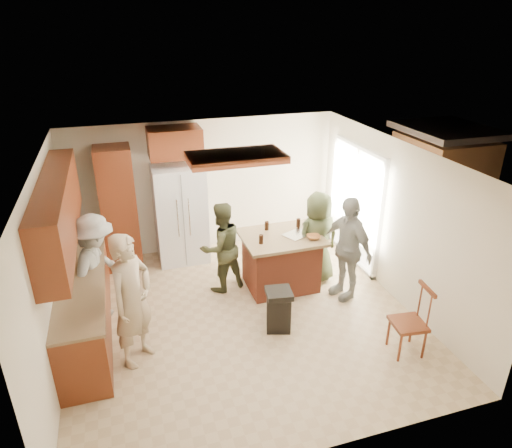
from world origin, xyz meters
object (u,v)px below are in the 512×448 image
object	(u,v)px
refrigerator	(181,214)
trash_bin	(279,309)
person_behind_left	(221,247)
person_behind_right	(318,238)
spindle_chair	(410,323)
person_side_right	(347,248)
kitchen_island	(281,261)
person_front_left	(132,300)
person_counter	(97,269)

from	to	relation	value
refrigerator	trash_bin	bearing A→B (deg)	-68.79
refrigerator	person_behind_left	bearing A→B (deg)	-69.60
person_behind_right	spindle_chair	distance (m)	2.15
person_side_right	kitchen_island	xyz separation A→B (m)	(-0.89, 0.56, -0.38)
person_front_left	person_behind_left	size ratio (longest dim) A/B	1.19
kitchen_island	trash_bin	size ratio (longest dim) A/B	2.03
person_behind_left	person_behind_right	world-z (taller)	person_behind_right
person_front_left	person_behind_right	xyz separation A→B (m)	(3.06, 1.15, -0.11)
person_front_left	trash_bin	bearing A→B (deg)	-45.66
person_behind_right	refrigerator	world-z (taller)	refrigerator
kitchen_island	person_behind_left	bearing A→B (deg)	167.45
kitchen_island	trash_bin	world-z (taller)	kitchen_island
refrigerator	kitchen_island	world-z (taller)	refrigerator
person_behind_left	person_side_right	world-z (taller)	person_side_right
person_front_left	kitchen_island	bearing A→B (deg)	-22.10
refrigerator	spindle_chair	xyz separation A→B (m)	(2.46, -3.53, -0.45)
person_behind_left	kitchen_island	bearing A→B (deg)	150.27
person_behind_right	person_behind_left	bearing A→B (deg)	-13.67
person_side_right	kitchen_island	size ratio (longest dim) A/B	1.33
person_behind_right	refrigerator	bearing A→B (deg)	-41.30
person_side_right	refrigerator	world-z (taller)	refrigerator
person_side_right	refrigerator	bearing A→B (deg)	-146.36
kitchen_island	trash_bin	xyz separation A→B (m)	(-0.43, -1.08, -0.16)
kitchen_island	spindle_chair	distance (m)	2.33
person_counter	refrigerator	world-z (taller)	refrigerator
person_behind_left	refrigerator	distance (m)	1.33
spindle_chair	kitchen_island	bearing A→B (deg)	116.84
person_behind_left	refrigerator	size ratio (longest dim) A/B	0.85
person_side_right	trash_bin	world-z (taller)	person_side_right
refrigerator	trash_bin	distance (m)	2.78
person_behind_left	person_counter	size ratio (longest dim) A/B	0.91
person_front_left	refrigerator	world-z (taller)	person_front_left
kitchen_island	person_behind_right	bearing A→B (deg)	0.13
person_side_right	person_counter	distance (m)	3.77
person_counter	kitchen_island	xyz separation A→B (m)	(2.85, 0.07, -0.36)
person_behind_left	person_counter	distance (m)	1.92
person_behind_right	person_counter	size ratio (longest dim) A/B	0.95
person_behind_right	spindle_chair	size ratio (longest dim) A/B	1.60
person_counter	refrigerator	distance (m)	2.10
trash_bin	person_behind_right	bearing A→B (deg)	45.26
refrigerator	kitchen_island	distance (m)	2.07
person_behind_left	person_counter	bearing A→B (deg)	-8.69
person_behind_right	trash_bin	world-z (taller)	person_behind_right
person_front_left	spindle_chair	size ratio (longest dim) A/B	1.83
kitchen_island	refrigerator	bearing A→B (deg)	134.24
person_behind_right	kitchen_island	distance (m)	0.72
person_behind_right	kitchen_island	xyz separation A→B (m)	(-0.65, -0.00, -0.32)
person_side_right	trash_bin	distance (m)	1.51
person_counter	kitchen_island	distance (m)	2.88
person_side_right	refrigerator	size ratio (longest dim) A/B	0.95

